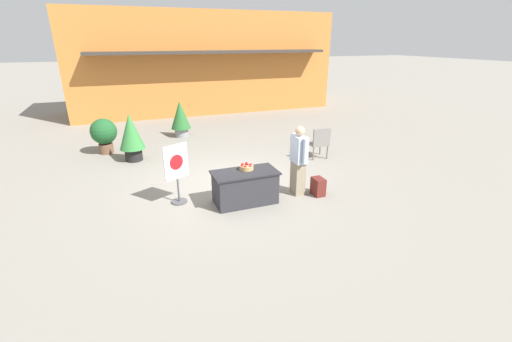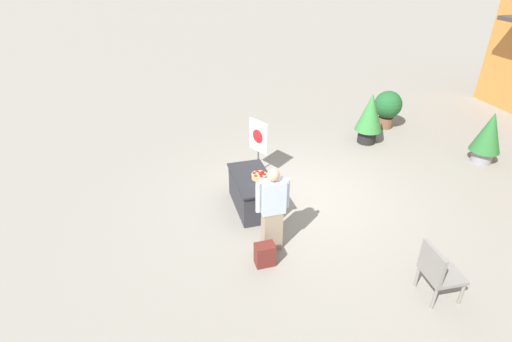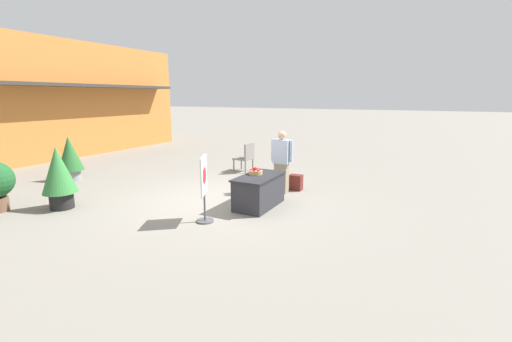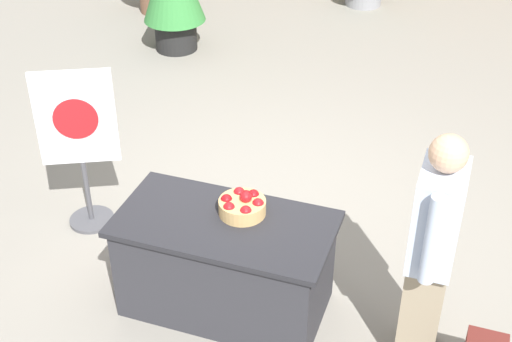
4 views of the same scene
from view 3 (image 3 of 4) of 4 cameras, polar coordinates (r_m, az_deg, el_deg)
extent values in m
plane|color=gray|center=(8.51, -6.41, -4.88)|extent=(120.00, 120.00, 0.00)
cube|color=#C67533|center=(17.16, -33.17, 9.90)|extent=(12.64, 3.61, 4.72)
cube|color=#38332D|center=(15.25, -29.09, 12.42)|extent=(10.75, 0.90, 0.12)
cube|color=#2D2D33|center=(7.92, 0.51, -3.50)|extent=(1.35, 0.71, 0.69)
cube|color=#242428|center=(7.82, 0.51, -0.91)|extent=(1.44, 0.75, 0.04)
cylinder|color=tan|center=(7.93, -0.04, -0.21)|extent=(0.31, 0.31, 0.10)
sphere|color=red|center=(8.02, 0.23, 0.23)|extent=(0.08, 0.08, 0.08)
sphere|color=#A30F14|center=(8.00, -0.52, 0.20)|extent=(0.08, 0.08, 0.08)
sphere|color=red|center=(7.92, -0.81, 0.06)|extent=(0.08, 0.08, 0.08)
sphere|color=#A30F14|center=(7.83, -0.32, -0.08)|extent=(0.08, 0.08, 0.08)
sphere|color=red|center=(7.83, 0.34, -0.07)|extent=(0.08, 0.08, 0.08)
sphere|color=red|center=(7.93, 0.73, 0.09)|extent=(0.08, 0.08, 0.08)
sphere|color=#A30F14|center=(7.94, -0.18, 0.35)|extent=(0.08, 0.08, 0.08)
sphere|color=red|center=(7.94, -0.08, 0.34)|extent=(0.08, 0.08, 0.08)
cube|color=gray|center=(9.06, 4.25, -1.16)|extent=(0.24, 0.34, 0.79)
cube|color=silver|center=(8.93, 4.32, 3.26)|extent=(0.26, 0.42, 0.62)
sphere|color=tan|center=(8.87, 4.37, 5.98)|extent=(0.22, 0.22, 0.22)
cylinder|color=silver|center=(8.83, 5.88, 3.29)|extent=(0.09, 0.09, 0.57)
cylinder|color=silver|center=(9.02, 2.80, 3.54)|extent=(0.09, 0.09, 0.57)
cube|color=maroon|center=(9.39, 6.66, -1.90)|extent=(0.24, 0.34, 0.42)
cylinder|color=#4C4C51|center=(7.15, -8.48, -8.21)|extent=(0.36, 0.36, 0.03)
cylinder|color=#4C4C51|center=(7.05, -8.55, -6.00)|extent=(0.04, 0.04, 0.55)
cube|color=silver|center=(6.88, -8.73, -0.76)|extent=(0.55, 0.29, 0.78)
cylinder|color=red|center=(6.87, -8.56, -0.76)|extent=(0.30, 0.15, 0.34)
cylinder|color=gray|center=(11.60, -3.73, 0.88)|extent=(0.05, 0.05, 0.41)
cylinder|color=gray|center=(11.98, -2.44, 1.27)|extent=(0.05, 0.05, 0.41)
cylinder|color=gray|center=(11.34, -1.78, 0.64)|extent=(0.05, 0.05, 0.41)
cylinder|color=gray|center=(11.73, -0.53, 1.04)|extent=(0.05, 0.05, 0.41)
cube|color=gray|center=(11.61, -2.13, 2.10)|extent=(0.59, 0.59, 0.06)
cube|color=gray|center=(11.44, -1.11, 3.36)|extent=(0.55, 0.10, 0.50)
cylinder|color=black|center=(8.99, -29.64, -4.27)|extent=(0.51, 0.51, 0.38)
cone|color=#337A38|center=(8.83, -30.13, 0.16)|extent=(0.74, 0.74, 1.04)
cylinder|color=gray|center=(11.82, -28.31, -0.62)|extent=(0.50, 0.50, 0.31)
cone|color=#28662D|center=(11.70, -28.65, 2.58)|extent=(0.73, 0.73, 1.03)
camera|label=1|loc=(5.57, 64.90, 15.08)|focal=24.00mm
camera|label=2|loc=(13.85, 21.86, 21.46)|focal=28.00mm
camera|label=4|loc=(8.28, 28.49, 18.26)|focal=50.00mm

